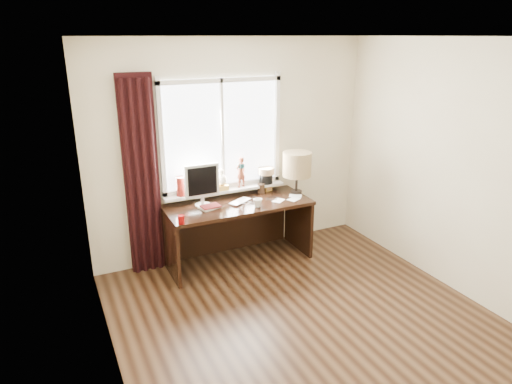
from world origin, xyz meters
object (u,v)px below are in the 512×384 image
desk (235,220)px  mug (258,203)px  table_lamp (297,165)px  monitor (202,182)px  laptop (240,202)px  red_cup (181,220)px

desk → mug: bearing=-62.6°
table_lamp → desk: bearing=175.1°
mug → desk: 0.45m
monitor → table_lamp: table_lamp is taller
laptop → desk: bearing=81.5°
desk → laptop: bearing=-68.9°
red_cup → table_lamp: bearing=11.8°
desk → table_lamp: size_ratio=3.27×
laptop → table_lamp: table_lamp is taller
desk → table_lamp: (0.80, -0.07, 0.61)m
red_cup → table_lamp: table_lamp is taller
mug → monitor: (-0.55, 0.31, 0.23)m
mug → table_lamp: bearing=19.7°
laptop → red_cup: red_cup is taller
laptop → monitor: 0.51m
laptop → table_lamp: bearing=-28.5°
laptop → red_cup: size_ratio=3.33×
red_cup → monitor: 0.61m
monitor → table_lamp: 1.20m
desk → red_cup: bearing=-152.9°
laptop → table_lamp: (0.77, 0.02, 0.35)m
laptop → desk: size_ratio=0.17×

